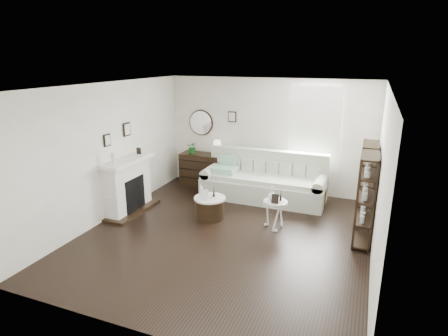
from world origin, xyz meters
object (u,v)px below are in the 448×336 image
at_px(dresser, 204,169).
at_px(drum_table, 210,207).
at_px(sofa, 264,183).
at_px(pedestal_table, 275,203).

height_order(dresser, drum_table, dresser).
relative_size(dresser, drum_table, 1.89).
bearing_deg(sofa, pedestal_table, -66.65).
bearing_deg(drum_table, dresser, 117.39).
xyz_separation_m(dresser, drum_table, (0.97, -1.88, -0.18)).
height_order(dresser, pedestal_table, dresser).
bearing_deg(drum_table, sofa, 64.64).
height_order(sofa, pedestal_table, sofa).
bearing_deg(dresser, sofa, -12.86).
relative_size(sofa, dresser, 2.32).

